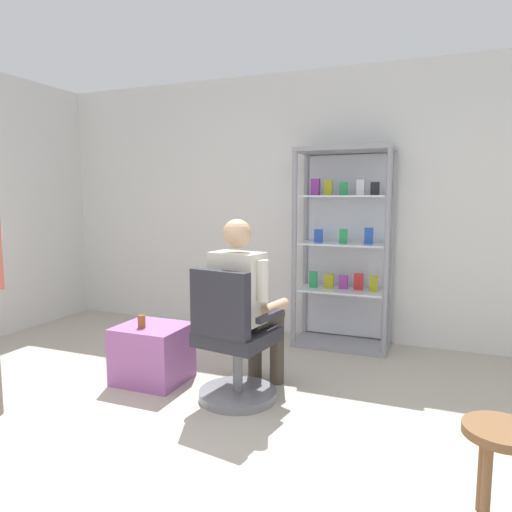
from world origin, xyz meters
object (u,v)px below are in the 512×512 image
at_px(storage_crate, 153,353).
at_px(wooden_stool, 500,448).
at_px(tea_glass, 142,321).
at_px(seated_shopkeeper, 246,299).
at_px(office_chair, 233,347).
at_px(display_cabinet_main, 344,247).

relative_size(storage_crate, wooden_stool, 1.13).
distance_m(storage_crate, tea_glass, 0.28).
relative_size(seated_shopkeeper, wooden_stool, 2.80).
bearing_deg(wooden_stool, seated_shopkeeper, 150.36).
bearing_deg(office_chair, wooden_stool, -24.63).
height_order(display_cabinet_main, seated_shopkeeper, display_cabinet_main).
relative_size(office_chair, wooden_stool, 2.08).
xyz_separation_m(office_chair, seated_shopkeeper, (0.03, 0.16, 0.32)).
relative_size(seated_shopkeeper, storage_crate, 2.48).
bearing_deg(seated_shopkeeper, tea_glass, -170.89).
height_order(seated_shopkeeper, storage_crate, seated_shopkeeper).
bearing_deg(display_cabinet_main, wooden_stool, -63.80).
xyz_separation_m(seated_shopkeeper, tea_glass, (-0.81, -0.13, -0.22)).
relative_size(storage_crate, tea_glass, 5.28).
relative_size(display_cabinet_main, office_chair, 1.98).
relative_size(office_chair, tea_glass, 9.76).
height_order(display_cabinet_main, wooden_stool, display_cabinet_main).
bearing_deg(wooden_stool, display_cabinet_main, 116.20).
bearing_deg(display_cabinet_main, storage_crate, -128.74).
bearing_deg(wooden_stool, office_chair, 155.37).
relative_size(office_chair, storage_crate, 1.85).
height_order(seated_shopkeeper, wooden_stool, seated_shopkeeper).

